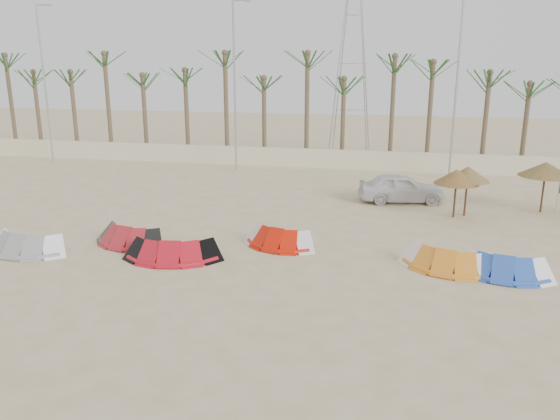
% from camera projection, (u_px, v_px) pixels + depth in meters
% --- Properties ---
extents(ground, '(120.00, 120.00, 0.00)m').
position_uv_depth(ground, '(241.00, 299.00, 17.31)').
color(ground, beige).
rests_on(ground, ground).
extents(boundary_wall, '(60.00, 0.30, 1.30)m').
position_uv_depth(boundary_wall, '(327.00, 159.00, 37.88)').
color(boundary_wall, beige).
rests_on(boundary_wall, ground).
extents(palm_line, '(52.00, 4.00, 7.70)m').
position_uv_depth(palm_line, '(342.00, 72.00, 37.61)').
color(palm_line, brown).
rests_on(palm_line, ground).
extents(lamp_a, '(1.25, 0.14, 11.00)m').
position_uv_depth(lamp_a, '(45.00, 82.00, 38.58)').
color(lamp_a, '#A5A8AD').
rests_on(lamp_a, ground).
extents(lamp_b, '(1.25, 0.14, 11.00)m').
position_uv_depth(lamp_b, '(235.00, 84.00, 35.81)').
color(lamp_b, '#A5A8AD').
rests_on(lamp_b, ground).
extents(lamp_c, '(1.25, 0.14, 11.00)m').
position_uv_depth(lamp_c, '(457.00, 86.00, 33.03)').
color(lamp_c, '#A5A8AD').
rests_on(lamp_c, ground).
extents(pylon, '(3.00, 3.00, 14.00)m').
position_uv_depth(pylon, '(349.00, 154.00, 43.51)').
color(pylon, '#A5A8AD').
rests_on(pylon, ground).
extents(kite_grey, '(3.54, 1.78, 0.90)m').
position_uv_depth(kite_grey, '(30.00, 240.00, 21.59)').
color(kite_grey, gray).
rests_on(kite_grey, ground).
extents(kite_red_left, '(3.36, 2.09, 0.90)m').
position_uv_depth(kite_red_left, '(131.00, 233.00, 22.44)').
color(kite_red_left, '#A41D23').
rests_on(kite_red_left, ground).
extents(kite_red_mid, '(3.75, 2.03, 0.90)m').
position_uv_depth(kite_red_mid, '(176.00, 247.00, 20.82)').
color(kite_red_mid, '#B1111E').
rests_on(kite_red_mid, ground).
extents(kite_red_right, '(3.29, 2.20, 0.90)m').
position_uv_depth(kite_red_right, '(280.00, 235.00, 22.19)').
color(kite_red_right, red).
rests_on(kite_red_right, ground).
extents(kite_orange, '(3.69, 2.40, 0.90)m').
position_uv_depth(kite_orange, '(447.00, 256.00, 19.83)').
color(kite_orange, orange).
rests_on(kite_orange, ground).
extents(kite_blue, '(3.41, 2.07, 0.90)m').
position_uv_depth(kite_blue, '(502.00, 263.00, 19.21)').
color(kite_blue, '#2850B7').
rests_on(kite_blue, ground).
extents(parasol_left, '(2.12, 2.12, 2.34)m').
position_uv_depth(parasol_left, '(457.00, 177.00, 25.72)').
color(parasol_left, '#4C331E').
rests_on(parasol_left, ground).
extents(parasol_mid, '(2.07, 2.07, 2.43)m').
position_uv_depth(parasol_mid, '(468.00, 174.00, 25.94)').
color(parasol_mid, '#4C331E').
rests_on(parasol_mid, ground).
extents(parasol_right, '(2.56, 2.56, 2.52)m').
position_uv_depth(parasol_right, '(546.00, 169.00, 26.54)').
color(parasol_right, '#4C331E').
rests_on(parasol_right, ground).
extents(car, '(4.72, 2.56, 1.52)m').
position_uv_depth(car, '(401.00, 188.00, 28.87)').
color(car, silver).
rests_on(car, ground).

